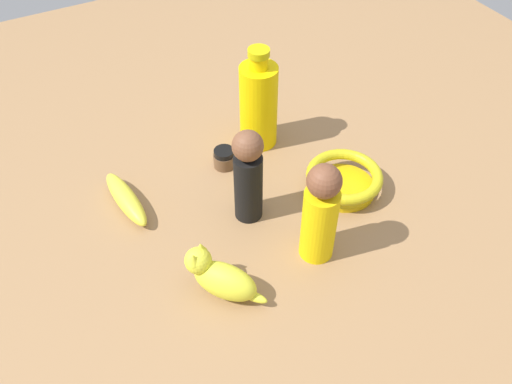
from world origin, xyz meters
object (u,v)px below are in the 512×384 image
Objects in this scene: person_figure_adult at (248,175)px; bottle_tall at (259,104)px; banana at (126,199)px; cat_figurine at (220,277)px; nail_polish_jar at (224,158)px; person_figure_child at (320,214)px; bowl at (344,179)px.

bottle_tall is (0.18, -0.12, -0.00)m from person_figure_adult.
cat_figurine is at bearing -170.16° from banana.
person_figure_adult reaches higher than nail_polish_jar.
person_figure_child is at bearing -91.36° from cat_figurine.
bottle_tall reaches higher than cat_figurine.
person_figure_child reaches higher than person_figure_adult.
person_figure_adult is 0.25m from banana.
banana is at bearing 67.81° from bowl.
person_figure_adult is at bearing 172.50° from nail_polish_jar.
bowl is 1.20× the size of cat_figurine.
bowl is at bearing -118.22° from banana.
nail_polish_jar reaches higher than banana.
bottle_tall is (0.05, -0.31, 0.08)m from banana.
person_figure_adult is 1.57× the size of cat_figurine.
person_figure_child is 0.91× the size of bottle_tall.
bowl is at bearing -98.92° from person_figure_adult.
person_figure_adult is 0.21m from bowl.
person_figure_adult is 0.21m from bottle_tall.
cat_figurine reaches higher than bowl.
nail_polish_jar is 0.36× the size of cat_figurine.
nail_polish_jar is 0.13m from bottle_tall.
bottle_tall is at bearing -86.80° from banana.
banana is at bearing 44.28° from person_figure_child.
person_figure_adult is 0.97× the size of person_figure_child.
nail_polish_jar is 0.25m from bowl.
banana is (0.16, 0.39, -0.01)m from bowl.
cat_figurine reaches higher than banana.
cat_figurine is 0.61× the size of person_figure_child.
cat_figurine is (-0.27, 0.14, 0.02)m from nail_polish_jar.
person_figure_child reaches higher than nail_polish_jar.
person_figure_child is (-0.14, -0.06, -0.00)m from person_figure_adult.
bowl is at bearing -51.03° from person_figure_child.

